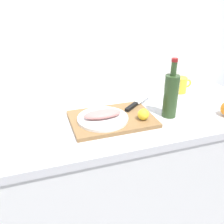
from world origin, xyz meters
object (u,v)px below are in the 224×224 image
(white_plate, at_px, (103,118))
(coffee_mug_1, at_px, (181,85))
(cutting_board, at_px, (112,119))
(wine_bottle, at_px, (171,95))
(fish_fillet, at_px, (103,114))
(chef_knife, at_px, (136,103))
(lemon_0, at_px, (143,114))

(white_plate, relative_size, coffee_mug_1, 2.09)
(cutting_board, bearing_deg, wine_bottle, -7.91)
(fish_fillet, distance_m, chef_knife, 0.26)
(coffee_mug_1, bearing_deg, chef_knife, -160.28)
(white_plate, relative_size, fish_fillet, 1.33)
(cutting_board, height_order, fish_fillet, fish_fillet)
(cutting_board, xyz_separation_m, lemon_0, (0.14, -0.07, 0.04))
(chef_knife, height_order, coffee_mug_1, coffee_mug_1)
(chef_knife, xyz_separation_m, wine_bottle, (0.13, -0.14, 0.09))
(chef_knife, xyz_separation_m, lemon_0, (-0.04, -0.17, 0.02))
(cutting_board, distance_m, fish_fillet, 0.07)
(white_plate, bearing_deg, cutting_board, 12.62)
(white_plate, height_order, fish_fillet, fish_fillet)
(fish_fillet, height_order, lemon_0, lemon_0)
(white_plate, height_order, coffee_mug_1, coffee_mug_1)
(chef_knife, distance_m, coffee_mug_1, 0.39)
(wine_bottle, bearing_deg, fish_fillet, 175.11)
(fish_fillet, bearing_deg, lemon_0, -17.12)
(white_plate, xyz_separation_m, chef_knife, (0.23, 0.11, 0.00))
(fish_fillet, distance_m, wine_bottle, 0.36)
(white_plate, distance_m, chef_knife, 0.25)
(cutting_board, xyz_separation_m, wine_bottle, (0.30, -0.04, 0.11))
(lemon_0, bearing_deg, chef_knife, 78.36)
(fish_fillet, bearing_deg, cutting_board, 12.62)
(coffee_mug_1, bearing_deg, fish_fillet, -157.77)
(white_plate, xyz_separation_m, wine_bottle, (0.36, -0.03, 0.09))
(fish_fillet, bearing_deg, chef_knife, 26.07)
(coffee_mug_1, bearing_deg, white_plate, -157.77)
(lemon_0, bearing_deg, fish_fillet, 162.88)
(white_plate, bearing_deg, fish_fillet, -90.00)
(chef_knife, bearing_deg, cutting_board, 170.83)
(lemon_0, xyz_separation_m, wine_bottle, (0.16, 0.03, 0.07))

